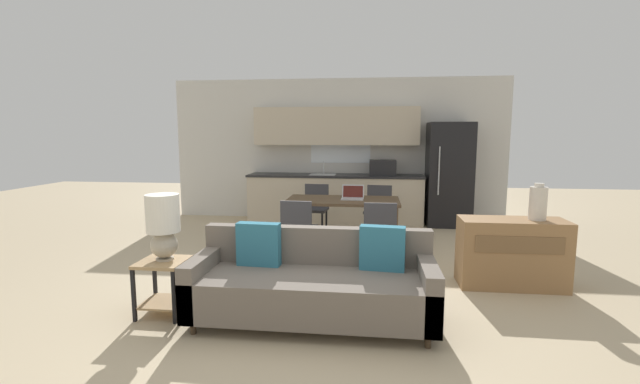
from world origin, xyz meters
TOP-DOWN VIEW (x-y plane):
  - ground_plane at (0.00, 0.00)m, footprint 20.00×20.00m
  - wall_back at (0.00, 4.63)m, footprint 6.40×0.07m
  - kitchen_counter at (0.02, 4.33)m, footprint 3.27×0.65m
  - refrigerator at (2.06, 4.24)m, footprint 0.77×0.71m
  - dining_table at (0.27, 2.43)m, footprint 1.61×0.84m
  - couch at (0.18, -0.03)m, footprint 2.12×0.80m
  - side_table at (-1.21, -0.08)m, footprint 0.42×0.42m
  - table_lamp at (-1.20, -0.05)m, footprint 0.30×0.30m
  - credenza at (2.21, 1.07)m, footprint 1.11×0.46m
  - vase at (2.45, 1.08)m, footprint 0.18×0.18m
  - dining_chair_far_right at (0.80, 3.18)m, footprint 0.47×0.47m
  - dining_chair_near_left at (-0.25, 1.65)m, footprint 0.44×0.44m
  - dining_chair_near_right at (0.79, 1.63)m, footprint 0.43×0.43m
  - dining_chair_far_left at (-0.24, 3.21)m, footprint 0.46×0.46m
  - laptop at (0.41, 2.49)m, footprint 0.33×0.26m

SIDE VIEW (x-z plane):
  - ground_plane at x=0.00m, z-range 0.00..0.00m
  - couch at x=0.18m, z-range -0.09..0.76m
  - side_table at x=-1.21m, z-range 0.08..0.59m
  - credenza at x=2.21m, z-range 0.00..0.75m
  - dining_chair_far_right at x=0.80m, z-range 0.06..0.89m
  - dining_chair_near_left at x=-0.25m, z-range 0.06..0.89m
  - dining_chair_near_right at x=0.79m, z-range 0.06..0.89m
  - dining_chair_far_left at x=-0.24m, z-range 0.06..0.89m
  - dining_table at x=0.27m, z-range 0.30..1.02m
  - laptop at x=0.41m, z-range 0.67..0.87m
  - kitchen_counter at x=0.02m, z-range -0.23..1.92m
  - table_lamp at x=-1.20m, z-range 0.54..1.15m
  - vase at x=2.45m, z-range 0.73..1.13m
  - refrigerator at x=2.06m, z-range 0.00..1.86m
  - wall_back at x=0.00m, z-range 0.00..2.70m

